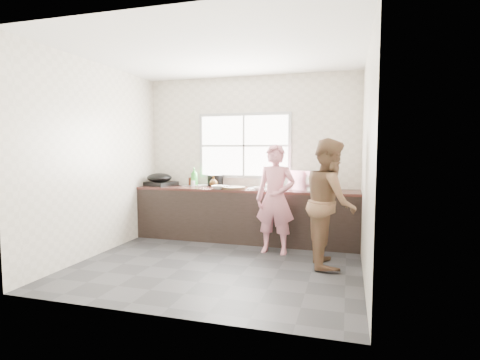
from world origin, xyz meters
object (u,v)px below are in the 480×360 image
(bowl_held, at_px, (259,188))
(pot_lid_left, at_px, (187,185))
(burner, at_px, (161,184))
(wok, at_px, (159,178))
(pot_lid_right, at_px, (190,185))
(bowl_crabs, at_px, (274,188))
(bowl_mince, at_px, (219,187))
(cutting_board, at_px, (234,188))
(plate_food, at_px, (201,185))
(black_pot, at_px, (215,180))
(person_side, at_px, (330,202))
(woman, at_px, (275,203))
(dish_rack, at_px, (301,180))
(glass_jar, at_px, (193,183))
(bottle_brown_tall, at_px, (192,180))
(bottle_green, at_px, (194,177))
(bottle_brown_short, at_px, (214,182))

(bowl_held, xyz_separation_m, pot_lid_left, (-1.37, 0.35, -0.03))
(burner, bearing_deg, wok, -81.85)
(burner, relative_size, pot_lid_right, 1.68)
(bowl_crabs, xyz_separation_m, bowl_held, (-0.23, -0.10, -0.00))
(bowl_held, bearing_deg, bowl_mince, -178.34)
(bowl_held, bearing_deg, pot_lid_right, 162.62)
(cutting_board, height_order, plate_food, cutting_board)
(cutting_board, bearing_deg, plate_food, 154.53)
(wok, height_order, pot_lid_right, wok)
(black_pot, relative_size, wok, 0.63)
(person_side, distance_m, pot_lid_left, 2.72)
(plate_food, bearing_deg, woman, -27.26)
(wok, bearing_deg, plate_food, 15.61)
(bowl_mince, bearing_deg, dish_rack, 7.11)
(dish_rack, bearing_deg, person_side, -46.67)
(glass_jar, bearing_deg, burner, -177.34)
(pot_lid_left, bearing_deg, bottle_brown_tall, 46.92)
(bottle_brown_tall, bearing_deg, bowl_mince, -33.89)
(person_side, xyz_separation_m, pot_lid_left, (-2.48, 1.10, 0.05))
(bowl_held, bearing_deg, plate_food, 162.05)
(burner, bearing_deg, bottle_green, 7.71)
(bottle_brown_short, bearing_deg, wok, -173.96)
(wok, relative_size, pot_lid_right, 1.61)
(woman, height_order, glass_jar, woman)
(bottle_brown_short, bearing_deg, cutting_board, -28.71)
(glass_jar, xyz_separation_m, pot_lid_left, (-0.16, 0.09, -0.04))
(plate_food, bearing_deg, bowl_crabs, -10.99)
(plate_food, xyz_separation_m, bottle_brown_tall, (-0.20, 0.06, 0.08))
(bowl_crabs, height_order, bottle_brown_short, bottle_brown_short)
(wok, bearing_deg, burner, 98.15)
(black_pot, xyz_separation_m, bottle_brown_tall, (-0.43, 0.00, -0.00))
(woman, height_order, pot_lid_right, woman)
(person_side, height_order, bottle_brown_short, person_side)
(burner, bearing_deg, cutting_board, -8.12)
(black_pot, distance_m, bottle_green, 0.37)
(bowl_crabs, relative_size, dish_rack, 0.52)
(bowl_crabs, distance_m, pot_lid_right, 1.61)
(bowl_crabs, bearing_deg, black_pot, 163.61)
(burner, bearing_deg, plate_food, 10.19)
(bowl_crabs, height_order, bottle_brown_tall, bottle_brown_tall)
(wok, xyz_separation_m, pot_lid_right, (0.45, 0.26, -0.13))
(burner, relative_size, dish_rack, 1.06)
(burner, bearing_deg, pot_lid_left, 14.90)
(cutting_board, distance_m, bowl_mince, 0.23)
(cutting_board, relative_size, bottle_green, 1.19)
(bowl_held, relative_size, bottle_brown_short, 1.24)
(person_side, distance_m, dish_rack, 1.03)
(plate_food, relative_size, pot_lid_left, 0.85)
(glass_jar, distance_m, wok, 0.60)
(bowl_mince, distance_m, bottle_brown_tall, 0.79)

